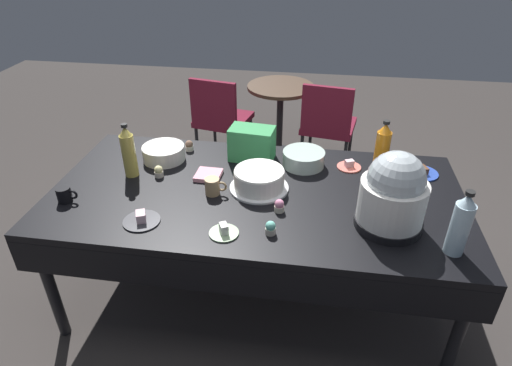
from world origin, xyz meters
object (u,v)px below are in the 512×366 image
Objects in this scene: dessert_plate_coral at (349,166)px; ceramic_snack_bowl at (164,153)px; dessert_plate_cobalt at (422,172)px; potluck_table at (256,200)px; coffee_mug_tan at (213,186)px; soda_bottle_ginger_ale at (129,152)px; dessert_plate_charcoal at (141,219)px; maroon_chair_right at (328,122)px; cupcake_cocoa at (271,228)px; slow_cooker at (393,194)px; soda_bottle_water at (461,225)px; coffee_mug_black at (65,194)px; dessert_plate_sage at (224,231)px; cupcake_rose at (159,172)px; soda_carton at (252,144)px; cupcake_mint at (279,206)px; glass_salad_bowl at (304,158)px; round_cafe_table at (280,109)px; maroon_chair_left at (220,116)px; cupcake_vanilla at (189,146)px; frosted_layer_cake at (259,180)px; soda_bottle_orange_juice at (382,150)px.

ceramic_snack_bowl is at bearing -176.58° from dessert_plate_coral.
potluck_table is at bearing -160.41° from dessert_plate_cobalt.
soda_bottle_ginger_ale is at bearing 166.06° from coffee_mug_tan.
dessert_plate_charcoal is at bearing -62.42° from soda_bottle_ginger_ale.
maroon_chair_right is at bearing 95.23° from dessert_plate_coral.
cupcake_cocoa is at bearing -139.40° from dessert_plate_cobalt.
soda_bottle_ginger_ale is (-0.85, 0.42, 0.11)m from cupcake_cocoa.
potluck_table is at bearing 162.66° from slow_cooker.
soda_bottle_water is 1.90m from coffee_mug_black.
ceramic_snack_bowl is 1.80× the size of dessert_plate_sage.
cupcake_rose is 0.26× the size of soda_carton.
dessert_plate_sage is at bearing -136.97° from cupcake_mint.
cupcake_rose is at bearing -79.47° from ceramic_snack_bowl.
cupcake_cocoa reaches higher than dessert_plate_coral.
glass_salad_bowl is 0.68m from cupcake_cocoa.
round_cafe_table is (0.46, 2.16, -0.26)m from dessert_plate_charcoal.
soda_bottle_water reaches higher than cupcake_mint.
dessert_plate_charcoal is 0.57× the size of soda_bottle_water.
dessert_plate_coral is 1.00× the size of dessert_plate_sage.
glass_salad_bowl is 1.52m from maroon_chair_left.
cupcake_rose is at bearing -166.10° from dessert_plate_coral.
frosted_layer_cake is at bearing -37.35° from cupcake_vanilla.
glass_salad_bowl is at bearing 129.12° from slow_cooker.
dessert_plate_sage and dessert_plate_charcoal have the same top height.
soda_bottle_orange_juice reaches higher than cupcake_vanilla.
cupcake_cocoa is at bearing -99.48° from glass_salad_bowl.
slow_cooker is 1.86m from maroon_chair_right.
cupcake_rose reaches higher than dessert_plate_charcoal.
dessert_plate_charcoal reaches higher than potluck_table.
ceramic_snack_bowl is at bearing -127.04° from maroon_chair_right.
maroon_chair_left reaches higher than dessert_plate_sage.
maroon_chair_right is at bearing 52.96° from ceramic_snack_bowl.
soda_bottle_orange_juice is 1.40m from maroon_chair_right.
soda_carton reaches higher than potluck_table.
cupcake_cocoa is at bearing -40.55° from ceramic_snack_bowl.
cupcake_mint is 0.82m from soda_bottle_water.
soda_bottle_orange_juice is 0.39× the size of maroon_chair_left.
cupcake_mint is at bearing -67.96° from maroon_chair_left.
frosted_layer_cake is 0.23m from cupcake_mint.
potluck_table is 0.25m from coffee_mug_tan.
glass_salad_bowl is 0.29× the size of maroon_chair_left.
frosted_layer_cake is at bearing -147.83° from dessert_plate_coral.
cupcake_rose is 0.20m from soda_bottle_ginger_ale.
frosted_layer_cake is 2.28× the size of dessert_plate_coral.
coffee_mug_black reaches higher than dessert_plate_cobalt.
dessert_plate_sage is at bearing -43.88° from cupcake_rose.
coffee_mug_tan is at bearing 170.62° from slow_cooker.
soda_carton is (0.49, 0.29, 0.07)m from cupcake_rose.
round_cafe_table is (0.17, 1.87, -0.30)m from coffee_mug_tan.
potluck_table is 1.64m from maroon_chair_right.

